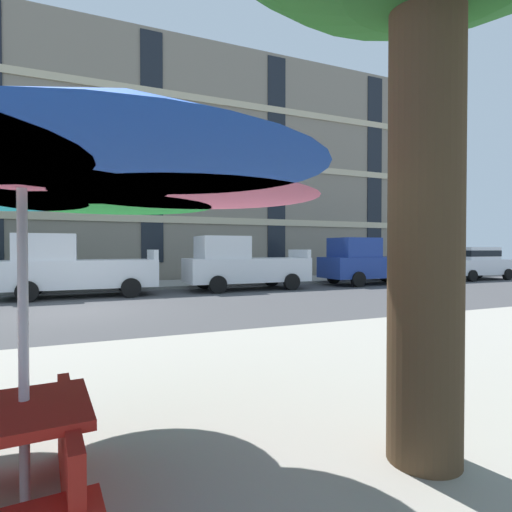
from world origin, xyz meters
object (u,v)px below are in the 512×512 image
(patio_umbrella, at_px, (21,158))
(sedan_white, at_px, (475,262))
(pickup_white, at_px, (74,268))
(pickup_blue, at_px, (369,263))
(pickup_white_midblock, at_px, (242,265))

(patio_umbrella, bearing_deg, sedan_white, 32.35)
(pickup_white, bearing_deg, pickup_blue, 0.00)
(pickup_white_midblock, height_order, pickup_blue, same)
(pickup_white, xyz_separation_m, pickup_blue, (12.82, 0.00, 0.00))
(pickup_white_midblock, height_order, patio_umbrella, patio_umbrella)
(patio_umbrella, bearing_deg, pickup_blue, 44.60)
(pickup_white, height_order, sedan_white, pickup_white)
(pickup_white_midblock, relative_size, pickup_blue, 1.00)
(pickup_blue, bearing_deg, pickup_white, 180.00)
(pickup_white_midblock, distance_m, sedan_white, 13.67)
(patio_umbrella, bearing_deg, pickup_white, 89.74)
(pickup_white_midblock, xyz_separation_m, sedan_white, (13.67, -0.00, -0.08))
(pickup_blue, relative_size, patio_umbrella, 1.30)
(pickup_white, xyz_separation_m, patio_umbrella, (-0.06, -12.70, 1.23))
(pickup_blue, relative_size, sedan_white, 1.16)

